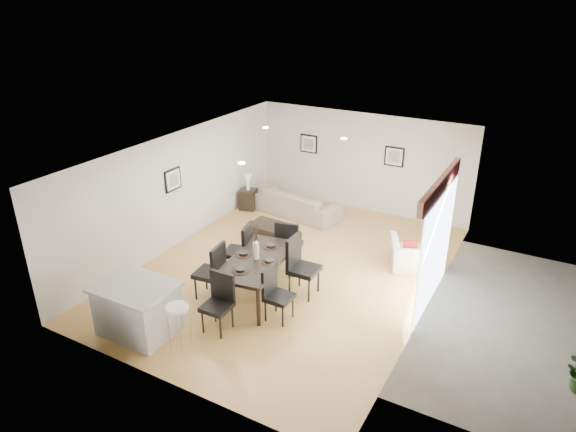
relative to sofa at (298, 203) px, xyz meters
The scene contains 26 objects.
ground 3.04m from the sofa, 64.91° to the right, with size 8.00×8.00×0.00m, color tan.
wall_back 2.06m from the sofa, 44.50° to the left, with size 6.00×0.04×2.70m, color silver.
wall_front 6.93m from the sofa, 79.22° to the right, with size 6.00×0.04×2.70m, color silver.
wall_left 3.39m from the sofa, 122.08° to the right, with size 0.04×8.00×2.70m, color silver.
wall_right 5.18m from the sofa, 32.61° to the right, with size 0.04×8.00×2.70m, color silver.
ceiling 3.84m from the sofa, 64.91° to the right, with size 6.00×8.00×0.02m, color white.
sofa is the anchor object (origin of this frame).
armchair 3.86m from the sofa, 20.34° to the right, with size 1.06×0.92×0.69m, color beige.
dining_table 4.12m from the sofa, 73.29° to the right, with size 1.29×2.12×0.83m.
dining_chair_wnear 4.45m from the sofa, 83.77° to the right, with size 0.58×0.58×1.17m.
dining_chair_wfar 3.45m from the sofa, 81.96° to the right, with size 0.64×0.64×1.19m.
dining_chair_enear 4.81m from the sofa, 66.91° to the right, with size 0.48×0.48×1.05m.
dining_chair_efar 3.92m from the sofa, 61.40° to the right, with size 0.56×0.56×1.23m.
dining_chair_head 5.30m from the sofa, 77.16° to the right, with size 0.50×0.50×1.09m.
dining_chair_foot 2.96m from the sofa, 65.98° to the right, with size 0.62×0.62×1.15m.
vase 4.18m from the sofa, 73.29° to the right, with size 0.95×1.46×0.74m.
coffee_table 1.76m from the sofa, 82.37° to the right, with size 1.11×0.67×0.44m, color black.
side_table 1.43m from the sofa, 168.37° to the right, with size 0.43×0.43×0.57m, color black.
table_lamp 1.52m from the sofa, 168.37° to the right, with size 0.23×0.23×0.43m.
cushion 3.81m from the sofa, 22.23° to the right, with size 0.30×0.09×0.30m, color maroon.
kitchen_island 5.97m from the sofa, 90.29° to the right, with size 1.38×1.07×0.96m.
bar_stool 6.05m from the sofa, 81.27° to the right, with size 0.38×0.38×0.84m.
framed_print_back_left 1.83m from the sofa, 104.46° to the left, with size 0.52×0.04×0.52m.
framed_print_back_right 2.83m from the sofa, 29.41° to the left, with size 0.52×0.04×0.52m.
framed_print_left_wall 3.63m from the sofa, 119.86° to the right, with size 0.04×0.52×0.52m.
sliding_door 5.07m from the sofa, 29.93° to the right, with size 0.12×2.70×2.57m.
Camera 1 is at (4.73, -8.59, 5.66)m, focal length 32.00 mm.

